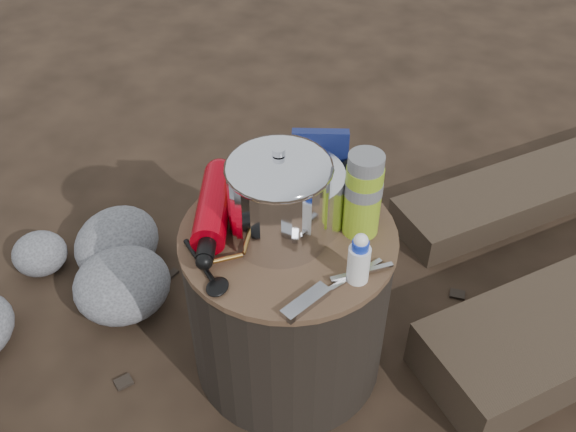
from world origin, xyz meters
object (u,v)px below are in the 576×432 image
(thermos, at_px, (363,195))
(stump, at_px, (288,301))
(travel_mug, at_px, (356,189))
(fuel_bottle, at_px, (214,207))
(camping_pot, at_px, (279,196))

(thermos, bearing_deg, stump, -154.33)
(thermos, height_order, travel_mug, thermos)
(travel_mug, bearing_deg, stump, -130.21)
(thermos, distance_m, travel_mug, 0.08)
(fuel_bottle, bearing_deg, travel_mug, 8.67)
(thermos, bearing_deg, travel_mug, 113.62)
(fuel_bottle, xyz_separation_m, thermos, (0.30, 0.07, 0.06))
(camping_pot, relative_size, travel_mug, 1.93)
(camping_pot, distance_m, travel_mug, 0.19)
(camping_pot, height_order, fuel_bottle, camping_pot)
(camping_pot, height_order, thermos, camping_pot)
(stump, xyz_separation_m, travel_mug, (0.11, 0.13, 0.27))
(stump, xyz_separation_m, camping_pot, (-0.02, -0.00, 0.32))
(camping_pot, relative_size, thermos, 1.09)
(stump, distance_m, thermos, 0.35)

